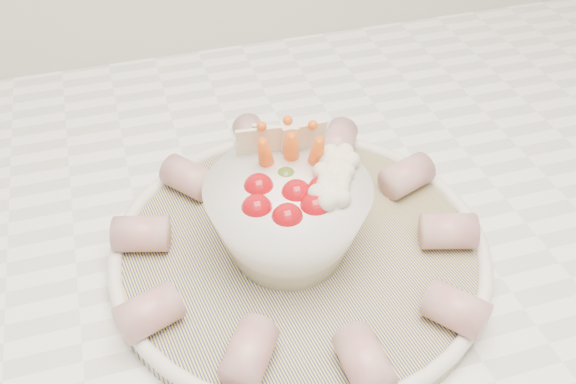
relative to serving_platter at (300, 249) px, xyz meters
name	(u,v)px	position (x,y,z in m)	size (l,w,h in m)	color
serving_platter	(300,249)	(0.00, 0.00, 0.00)	(0.36, 0.36, 0.02)	navy
veggie_bowl	(290,214)	(-0.01, 0.00, 0.04)	(0.13, 0.13, 0.10)	white
cured_meat_rolls	(299,233)	(0.00, 0.00, 0.02)	(0.30, 0.32, 0.03)	#AB4E56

